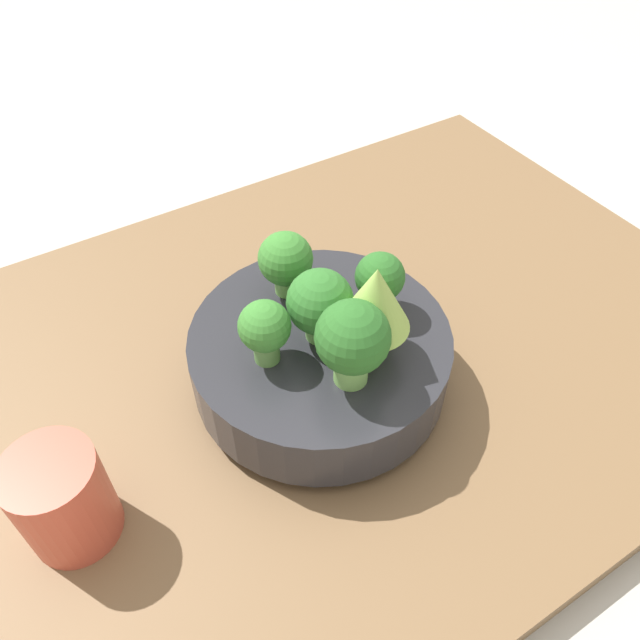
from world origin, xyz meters
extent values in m
plane|color=#ADA89E|center=(0.00, 0.00, 0.00)|extent=(6.00, 6.00, 0.00)
cube|color=brown|center=(0.00, 0.00, 0.02)|extent=(1.04, 0.63, 0.03)
cylinder|color=#28282D|center=(0.04, -0.04, 0.04)|extent=(0.11, 0.11, 0.01)
cylinder|color=#28282D|center=(0.04, -0.04, 0.07)|extent=(0.24, 0.24, 0.06)
cylinder|color=#6BA34C|center=(0.04, -0.04, 0.11)|extent=(0.03, 0.03, 0.02)
sphere|color=#2D6B28|center=(0.04, -0.04, 0.15)|extent=(0.06, 0.06, 0.06)
cylinder|color=#7AB256|center=(0.07, -0.08, 0.12)|extent=(0.03, 0.03, 0.04)
cone|color=#93B751|center=(0.07, -0.08, 0.17)|extent=(0.06, 0.06, 0.06)
cylinder|color=#7AB256|center=(0.10, -0.03, 0.12)|extent=(0.03, 0.03, 0.02)
sphere|color=#286023|center=(0.10, -0.03, 0.14)|extent=(0.05, 0.05, 0.05)
cylinder|color=#6BA34C|center=(0.04, 0.03, 0.12)|extent=(0.02, 0.02, 0.02)
sphere|color=#387A2D|center=(0.04, 0.03, 0.15)|extent=(0.05, 0.05, 0.05)
cylinder|color=#7AB256|center=(0.04, -0.09, 0.12)|extent=(0.03, 0.03, 0.03)
sphere|color=#286023|center=(0.04, -0.09, 0.16)|extent=(0.06, 0.06, 0.06)
cylinder|color=#609347|center=(-0.01, -0.03, 0.12)|extent=(0.02, 0.02, 0.03)
sphere|color=#387A2D|center=(-0.01, -0.03, 0.15)|extent=(0.05, 0.05, 0.05)
cylinder|color=#C64C38|center=(-0.21, -0.06, 0.08)|extent=(0.07, 0.07, 0.09)
camera|label=1|loc=(-0.16, -0.36, 0.53)|focal=35.00mm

